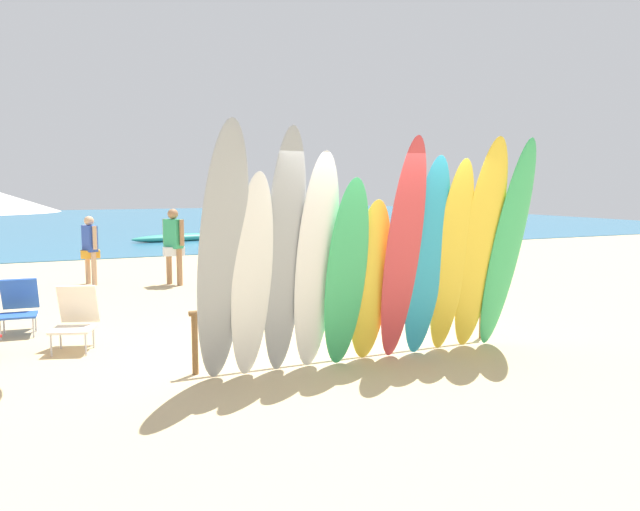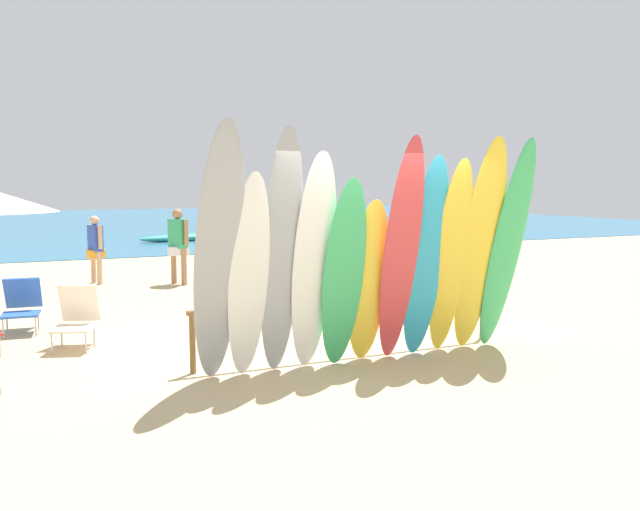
{
  "view_description": "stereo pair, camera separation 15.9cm",
  "coord_description": "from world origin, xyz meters",
  "px_view_note": "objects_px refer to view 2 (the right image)",
  "views": [
    {
      "loc": [
        -3.51,
        -6.74,
        2.13
      ],
      "look_at": [
        0.0,
        1.04,
        1.16
      ],
      "focal_mm": 34.28,
      "sensor_mm": 36.0,
      "label": 1
    },
    {
      "loc": [
        -3.36,
        -6.8,
        2.13
      ],
      "look_at": [
        0.0,
        1.04,
        1.16
      ],
      "focal_mm": 34.28,
      "sensor_mm": 36.0,
      "label": 2
    }
  ],
  "objects_px": {
    "surfboard_yellow_5": "(369,282)",
    "distant_boat": "(191,237)",
    "beach_chair_red": "(76,315)",
    "surfboard_grey_0": "(219,256)",
    "surfboard_teal_7": "(426,259)",
    "surfboard_rack": "(353,308)",
    "surfboard_red_6": "(401,252)",
    "surfboard_white_3": "(314,263)",
    "surfboard_white_1": "(249,277)",
    "surfboard_green_10": "(507,247)",
    "surfboard_green_4": "(344,274)",
    "beachgoer_photographing": "(178,241)",
    "surfboard_yellow_8": "(451,258)",
    "beachgoer_near_rack": "(96,245)",
    "surfboard_grey_2": "(282,254)",
    "beach_chair_blue": "(22,303)",
    "surfboard_yellow_9": "(480,247)"
  },
  "relations": [
    {
      "from": "surfboard_green_4",
      "to": "surfboard_green_10",
      "type": "relative_size",
      "value": 0.81
    },
    {
      "from": "surfboard_yellow_5",
      "to": "surfboard_green_10",
      "type": "distance_m",
      "value": 1.9
    },
    {
      "from": "surfboard_yellow_5",
      "to": "surfboard_teal_7",
      "type": "xyz_separation_m",
      "value": [
        0.72,
        -0.12,
        0.26
      ]
    },
    {
      "from": "surfboard_white_3",
      "to": "surfboard_red_6",
      "type": "distance_m",
      "value": 1.09
    },
    {
      "from": "surfboard_rack",
      "to": "surfboard_white_3",
      "type": "distance_m",
      "value": 1.08
    },
    {
      "from": "surfboard_green_10",
      "to": "beach_chair_blue",
      "type": "xyz_separation_m",
      "value": [
        -5.79,
        3.66,
        -0.94
      ]
    },
    {
      "from": "surfboard_yellow_5",
      "to": "beach_chair_red",
      "type": "xyz_separation_m",
      "value": [
        -3.22,
        2.13,
        -0.56
      ]
    },
    {
      "from": "distant_boat",
      "to": "surfboard_yellow_5",
      "type": "bearing_deg",
      "value": -94.38
    },
    {
      "from": "surfboard_yellow_8",
      "to": "surfboard_teal_7",
      "type": "bearing_deg",
      "value": -174.62
    },
    {
      "from": "surfboard_red_6",
      "to": "surfboard_green_10",
      "type": "bearing_deg",
      "value": -1.76
    },
    {
      "from": "surfboard_white_1",
      "to": "surfboard_yellow_8",
      "type": "height_order",
      "value": "surfboard_yellow_8"
    },
    {
      "from": "surfboard_yellow_5",
      "to": "distant_boat",
      "type": "relative_size",
      "value": 0.5
    },
    {
      "from": "surfboard_white_1",
      "to": "beachgoer_photographing",
      "type": "bearing_deg",
      "value": 80.38
    },
    {
      "from": "surfboard_yellow_5",
      "to": "distant_boat",
      "type": "bearing_deg",
      "value": 84.89
    },
    {
      "from": "surfboard_white_1",
      "to": "beachgoer_photographing",
      "type": "distance_m",
      "value": 7.0
    },
    {
      "from": "surfboard_red_6",
      "to": "surfboard_white_3",
      "type": "bearing_deg",
      "value": 175.25
    },
    {
      "from": "surfboard_grey_0",
      "to": "surfboard_teal_7",
      "type": "xyz_separation_m",
      "value": [
        2.58,
        0.04,
        -0.16
      ]
    },
    {
      "from": "surfboard_teal_7",
      "to": "distant_boat",
      "type": "xyz_separation_m",
      "value": [
        0.61,
        17.5,
        -1.11
      ]
    },
    {
      "from": "surfboard_rack",
      "to": "beach_chair_blue",
      "type": "distance_m",
      "value": 4.95
    },
    {
      "from": "surfboard_grey_2",
      "to": "surfboard_green_4",
      "type": "xyz_separation_m",
      "value": [
        0.76,
        -0.02,
        -0.27
      ]
    },
    {
      "from": "beach_chair_red",
      "to": "surfboard_teal_7",
      "type": "bearing_deg",
      "value": -11.57
    },
    {
      "from": "surfboard_grey_2",
      "to": "surfboard_yellow_5",
      "type": "relative_size",
      "value": 1.4
    },
    {
      "from": "surfboard_white_1",
      "to": "distant_boat",
      "type": "xyz_separation_m",
      "value": [
        2.84,
        17.47,
        -1.0
      ]
    },
    {
      "from": "beachgoer_photographing",
      "to": "beachgoer_near_rack",
      "type": "xyz_separation_m",
      "value": [
        -1.65,
        0.79,
        -0.09
      ]
    },
    {
      "from": "surfboard_grey_2",
      "to": "beach_chair_blue",
      "type": "bearing_deg",
      "value": 125.15
    },
    {
      "from": "surfboard_green_4",
      "to": "distant_boat",
      "type": "xyz_separation_m",
      "value": [
        1.7,
        17.48,
        -0.97
      ]
    },
    {
      "from": "beachgoer_photographing",
      "to": "beachgoer_near_rack",
      "type": "bearing_deg",
      "value": -146.44
    },
    {
      "from": "surfboard_rack",
      "to": "distant_boat",
      "type": "distance_m",
      "value": 17.05
    },
    {
      "from": "surfboard_green_10",
      "to": "surfboard_red_6",
      "type": "bearing_deg",
      "value": 174.76
    },
    {
      "from": "surfboard_yellow_5",
      "to": "beach_chair_red",
      "type": "relative_size",
      "value": 2.4
    },
    {
      "from": "surfboard_green_10",
      "to": "beach_chair_red",
      "type": "relative_size",
      "value": 3.36
    },
    {
      "from": "beach_chair_blue",
      "to": "beachgoer_photographing",
      "type": "bearing_deg",
      "value": 53.96
    },
    {
      "from": "beachgoer_near_rack",
      "to": "beach_chair_blue",
      "type": "bearing_deg",
      "value": 142.05
    },
    {
      "from": "surfboard_grey_0",
      "to": "surfboard_white_3",
      "type": "height_order",
      "value": "surfboard_grey_0"
    },
    {
      "from": "beach_chair_blue",
      "to": "surfboard_yellow_9",
      "type": "bearing_deg",
      "value": -29.85
    },
    {
      "from": "surfboard_rack",
      "to": "surfboard_white_1",
      "type": "distance_m",
      "value": 1.66
    },
    {
      "from": "beachgoer_photographing",
      "to": "surfboard_green_4",
      "type": "bearing_deg",
      "value": -25.54
    },
    {
      "from": "surfboard_grey_2",
      "to": "surfboard_yellow_5",
      "type": "height_order",
      "value": "surfboard_grey_2"
    },
    {
      "from": "surfboard_rack",
      "to": "surfboard_green_4",
      "type": "bearing_deg",
      "value": -125.98
    },
    {
      "from": "surfboard_grey_0",
      "to": "surfboard_green_4",
      "type": "height_order",
      "value": "surfboard_grey_0"
    },
    {
      "from": "surfboard_green_4",
      "to": "surfboard_teal_7",
      "type": "relative_size",
      "value": 0.89
    },
    {
      "from": "surfboard_white_3",
      "to": "distant_boat",
      "type": "relative_size",
      "value": 0.63
    },
    {
      "from": "surfboard_red_6",
      "to": "surfboard_white_1",
      "type": "bearing_deg",
      "value": 178.13
    },
    {
      "from": "surfboard_grey_2",
      "to": "surfboard_white_3",
      "type": "xyz_separation_m",
      "value": [
        0.39,
        0.01,
        -0.13
      ]
    },
    {
      "from": "surfboard_white_1",
      "to": "surfboard_green_10",
      "type": "xyz_separation_m",
      "value": [
        3.36,
        -0.16,
        0.22
      ]
    },
    {
      "from": "surfboard_grey_0",
      "to": "beachgoer_photographing",
      "type": "bearing_deg",
      "value": 77.29
    },
    {
      "from": "surfboard_yellow_5",
      "to": "surfboard_green_10",
      "type": "relative_size",
      "value": 0.72
    },
    {
      "from": "surfboard_rack",
      "to": "surfboard_yellow_8",
      "type": "bearing_deg",
      "value": -24.73
    },
    {
      "from": "surfboard_rack",
      "to": "surfboard_yellow_5",
      "type": "bearing_deg",
      "value": -86.97
    },
    {
      "from": "surfboard_yellow_5",
      "to": "surfboard_yellow_8",
      "type": "xyz_separation_m",
      "value": [
        1.08,
        -0.12,
        0.24
      ]
    }
  ]
}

